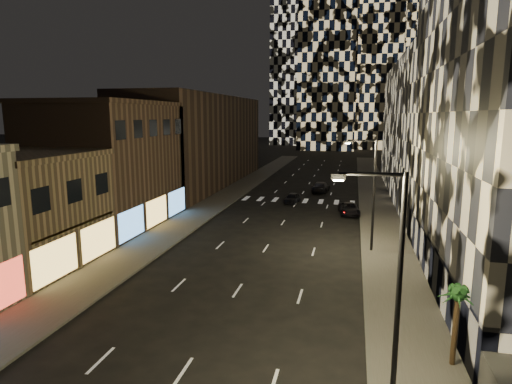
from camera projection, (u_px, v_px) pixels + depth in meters
The scene contains 15 objects.
sidewalk_left at pixel (225, 197), 58.20m from camera, with size 4.00×120.00×0.15m, color #47443F.
sidewalk_right at pixel (377, 203), 53.82m from camera, with size 4.00×120.00×0.15m, color #47443F.
curb_left at pixel (240, 197), 57.74m from camera, with size 0.20×120.00×0.15m, color #4C4C47.
curb_right at pixel (360, 203), 54.28m from camera, with size 0.20×120.00×0.15m, color #4C4C47.
retail_tan at pixel (16, 213), 31.20m from camera, with size 10.00×10.00×8.00m, color brown.
retail_brown at pixel (109, 166), 42.85m from camera, with size 10.00×15.00×12.00m, color #4F392C.
retail_filler_left at pixel (200, 141), 68.10m from camera, with size 10.00×40.00×14.00m, color #4F392C.
midrise_base at pixel (432, 259), 28.60m from camera, with size 0.60×25.00×3.00m, color #383838.
midrise_filler_right at pixel (455, 131), 56.77m from camera, with size 16.00×40.00×18.00m, color #232326.
streetlight_near at pixel (392, 280), 14.86m from camera, with size 2.55×0.25×9.00m.
streetlight_far at pixel (371, 187), 34.06m from camera, with size 2.55×0.25×9.00m.
car_dark_midlane at pixel (292, 198), 54.44m from camera, with size 1.49×3.71×1.26m, color black.
car_dark_oncoming at pixel (321, 187), 62.10m from camera, with size 2.11×5.19×1.51m, color black.
car_dark_rightlane at pixel (349, 209), 48.05m from camera, with size 2.13×4.61×1.28m, color black.
palm_tree at pixel (458, 300), 18.40m from camera, with size 1.87×1.86×3.67m.
Camera 1 is at (6.86, -4.79, 11.00)m, focal length 30.00 mm.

